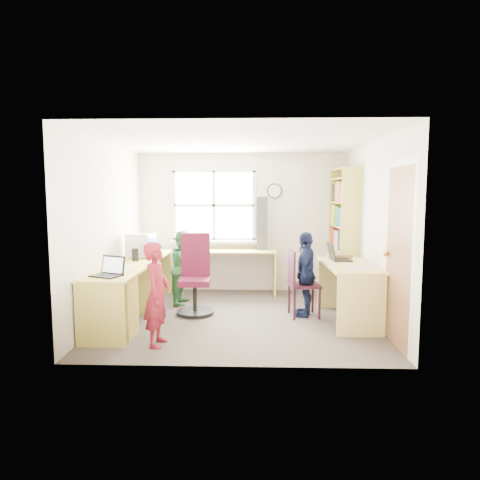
{
  "coord_description": "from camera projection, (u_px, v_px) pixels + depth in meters",
  "views": [
    {
      "loc": [
        0.2,
        -5.76,
        1.7
      ],
      "look_at": [
        0.0,
        0.25,
        1.05
      ],
      "focal_mm": 32.0,
      "sensor_mm": 36.0,
      "label": 1
    }
  ],
  "objects": [
    {
      "name": "room",
      "position": [
        240.0,
        229.0,
        5.88
      ],
      "size": [
        3.64,
        3.44,
        2.44
      ],
      "color": "#403932",
      "rests_on": "ground"
    },
    {
      "name": "l_desk",
      "position": [
        140.0,
        289.0,
        5.63
      ],
      "size": [
        2.38,
        2.95,
        0.75
      ],
      "color": "#DACB57",
      "rests_on": "ground"
    },
    {
      "name": "right_desk",
      "position": [
        348.0,
        280.0,
        5.69
      ],
      "size": [
        0.65,
        1.36,
        0.77
      ],
      "rotation": [
        0.0,
        0.0,
        0.03
      ],
      "color": "#E3CD71",
      "rests_on": "ground"
    },
    {
      "name": "bookshelf",
      "position": [
        343.0,
        237.0,
        6.93
      ],
      "size": [
        0.3,
        1.02,
        2.1
      ],
      "color": "#DACB57",
      "rests_on": "ground"
    },
    {
      "name": "swivel_chair",
      "position": [
        195.0,
        279.0,
        6.1
      ],
      "size": [
        0.56,
        0.56,
        1.14
      ],
      "rotation": [
        0.0,
        0.0,
        0.06
      ],
      "color": "black",
      "rests_on": "ground"
    },
    {
      "name": "wooden_chair",
      "position": [
        299.0,
        281.0,
        5.91
      ],
      "size": [
        0.45,
        0.45,
        0.93
      ],
      "rotation": [
        0.0,
        0.0,
        0.13
      ],
      "color": "#32101D",
      "rests_on": "ground"
    },
    {
      "name": "crt_monitor",
      "position": [
        141.0,
        245.0,
        6.41
      ],
      "size": [
        0.41,
        0.38,
        0.36
      ],
      "rotation": [
        0.0,
        0.0,
        -0.16
      ],
      "color": "silver",
      "rests_on": "l_desk"
    },
    {
      "name": "laptop_left",
      "position": [
        109.0,
        271.0,
        4.98
      ],
      "size": [
        0.41,
        0.38,
        0.23
      ],
      "rotation": [
        0.0,
        0.0,
        -0.39
      ],
      "color": "black",
      "rests_on": "l_desk"
    },
    {
      "name": "laptop_right",
      "position": [
        337.0,
        256.0,
        6.0
      ],
      "size": [
        0.31,
        0.37,
        0.24
      ],
      "rotation": [
        0.0,
        0.0,
        1.63
      ],
      "color": "black",
      "rests_on": "right_desk"
    },
    {
      "name": "speaker_a",
      "position": [
        135.0,
        255.0,
        6.09
      ],
      "size": [
        0.11,
        0.11,
        0.18
      ],
      "rotation": [
        0.0,
        0.0,
        0.33
      ],
      "color": "black",
      "rests_on": "l_desk"
    },
    {
      "name": "speaker_b",
      "position": [
        149.0,
        249.0,
        6.78
      ],
      "size": [
        0.09,
        0.09,
        0.17
      ],
      "rotation": [
        0.0,
        0.0,
        -0.06
      ],
      "color": "black",
      "rests_on": "l_desk"
    },
    {
      "name": "cd_tower",
      "position": [
        262.0,
        223.0,
        7.28
      ],
      "size": [
        0.18,
        0.16,
        0.9
      ],
      "rotation": [
        0.0,
        0.0,
        0.0
      ],
      "color": "black",
      "rests_on": "l_desk"
    },
    {
      "name": "game_box",
      "position": [
        339.0,
        256.0,
        6.23
      ],
      "size": [
        0.32,
        0.32,
        0.06
      ],
      "rotation": [
        0.0,
        0.0,
        0.13
      ],
      "color": "red",
      "rests_on": "right_desk"
    },
    {
      "name": "paper_a",
      "position": [
        125.0,
        269.0,
        5.44
      ],
      "size": [
        0.23,
        0.3,
        0.0
      ],
      "rotation": [
        0.0,
        0.0,
        0.14
      ],
      "color": "#B8B3AE",
      "rests_on": "l_desk"
    },
    {
      "name": "paper_b",
      "position": [
        355.0,
        267.0,
        5.41
      ],
      "size": [
        0.29,
        0.36,
        0.0
      ],
      "rotation": [
        0.0,
        0.0,
        -0.25
      ],
      "color": "#B8B3AE",
      "rests_on": "right_desk"
    },
    {
      "name": "potted_plant",
      "position": [
        202.0,
        241.0,
        7.24
      ],
      "size": [
        0.17,
        0.14,
        0.31
      ],
      "primitive_type": "imported",
      "rotation": [
        0.0,
        0.0,
        0.03
      ],
      "color": "#327D33",
      "rests_on": "l_desk"
    },
    {
      "name": "person_red",
      "position": [
        157.0,
        294.0,
        4.77
      ],
      "size": [
        0.3,
        0.44,
        1.17
      ],
      "primitive_type": "imported",
      "rotation": [
        0.0,
        0.0,
        1.52
      ],
      "color": "maroon",
      "rests_on": "ground"
    },
    {
      "name": "person_green",
      "position": [
        184.0,
        267.0,
        6.61
      ],
      "size": [
        0.46,
        0.58,
        1.14
      ],
      "primitive_type": "imported",
      "rotation": [
        0.0,
        0.0,
        1.51
      ],
      "color": "#2C6E35",
      "rests_on": "ground"
    },
    {
      "name": "person_navy",
      "position": [
        306.0,
        274.0,
        5.94
      ],
      "size": [
        0.44,
        0.74,
        1.18
      ],
      "primitive_type": "imported",
      "rotation": [
        0.0,
        0.0,
        -1.8
      ],
      "color": "#131B3B",
      "rests_on": "ground"
    }
  ]
}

